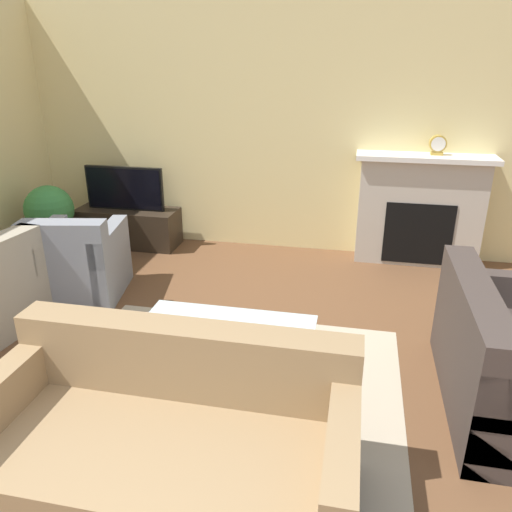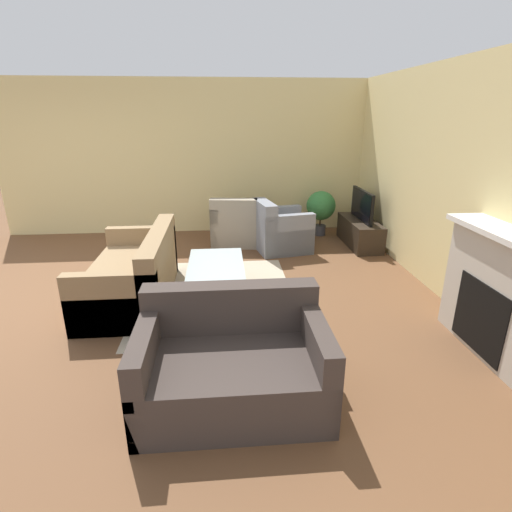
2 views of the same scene
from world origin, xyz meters
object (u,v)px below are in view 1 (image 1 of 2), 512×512
object	(u,v)px
armchair_accent	(79,266)
potted_plant	(50,212)
tv	(125,188)
couch_sectional	(169,450)
coffee_table	(224,335)
mantel_clock	(438,145)

from	to	relation	value
armchair_accent	potted_plant	world-z (taller)	armchair_accent
tv	couch_sectional	xyz separation A→B (m)	(1.80, -3.37, -0.40)
couch_sectional	armchair_accent	world-z (taller)	same
couch_sectional	coffee_table	xyz separation A→B (m)	(0.03, 0.97, 0.09)
tv	mantel_clock	xyz separation A→B (m)	(3.37, 0.15, 0.59)
armchair_accent	potted_plant	xyz separation A→B (m)	(-0.81, 0.85, 0.22)
potted_plant	mantel_clock	xyz separation A→B (m)	(4.02, 0.67, 0.75)
armchair_accent	mantel_clock	bearing A→B (deg)	-165.55
coffee_table	potted_plant	xyz separation A→B (m)	(-2.47, 1.87, 0.14)
armchair_accent	mantel_clock	size ratio (longest dim) A/B	4.72
armchair_accent	mantel_clock	world-z (taller)	mantel_clock
mantel_clock	armchair_accent	bearing A→B (deg)	-154.55
potted_plant	armchair_accent	bearing A→B (deg)	-46.30
armchair_accent	potted_plant	size ratio (longest dim) A/B	1.16
couch_sectional	armchair_accent	size ratio (longest dim) A/B	1.94
potted_plant	tv	bearing A→B (deg)	39.10
couch_sectional	mantel_clock	distance (m)	3.97
couch_sectional	armchair_accent	xyz separation A→B (m)	(-1.63, 1.99, 0.01)
potted_plant	coffee_table	bearing A→B (deg)	-37.17
couch_sectional	tv	bearing A→B (deg)	118.12
tv	coffee_table	size ratio (longest dim) A/B	0.78
couch_sectional	coffee_table	distance (m)	0.97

